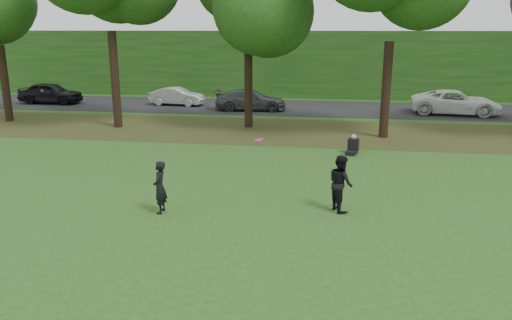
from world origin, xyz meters
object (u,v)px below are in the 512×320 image
(frisbee, at_px, (259,140))
(player_left, at_px, (160,187))
(seated_person, at_px, (353,146))
(player_right, at_px, (341,183))

(frisbee, bearing_deg, player_left, -172.33)
(seated_person, bearing_deg, player_right, -78.10)
(player_right, relative_size, frisbee, 4.49)
(player_left, bearing_deg, frisbee, 94.42)
(player_left, distance_m, player_right, 5.27)
(frisbee, height_order, seated_person, frisbee)
(player_right, distance_m, seated_person, 7.08)
(player_left, distance_m, frisbee, 3.19)
(player_left, xyz_separation_m, frisbee, (2.83, 0.38, 1.41))
(player_left, relative_size, seated_person, 1.87)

